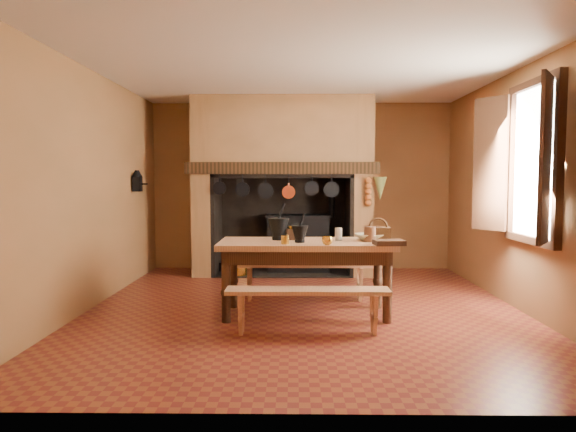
# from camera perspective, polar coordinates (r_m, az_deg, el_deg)

# --- Properties ---
(floor) EXTENTS (5.50, 5.50, 0.00)m
(floor) POSITION_cam_1_polar(r_m,az_deg,el_deg) (6.15, 1.76, -10.18)
(floor) COLOR brown
(floor) RESTS_ON ground
(ceiling) EXTENTS (5.50, 5.50, 0.00)m
(ceiling) POSITION_cam_1_polar(r_m,az_deg,el_deg) (6.10, 1.82, 16.26)
(ceiling) COLOR silver
(ceiling) RESTS_ON back_wall
(back_wall) EXTENTS (5.00, 0.02, 2.80)m
(back_wall) POSITION_cam_1_polar(r_m,az_deg,el_deg) (8.71, 1.46, 3.31)
(back_wall) COLOR #95643B
(back_wall) RESTS_ON floor
(wall_left) EXTENTS (0.02, 5.50, 2.80)m
(wall_left) POSITION_cam_1_polar(r_m,az_deg,el_deg) (6.42, -21.15, 2.79)
(wall_left) COLOR #95643B
(wall_left) RESTS_ON floor
(wall_right) EXTENTS (0.02, 5.50, 2.80)m
(wall_right) POSITION_cam_1_polar(r_m,az_deg,el_deg) (6.50, 24.42, 2.71)
(wall_right) COLOR #95643B
(wall_right) RESTS_ON floor
(wall_front) EXTENTS (5.00, 0.02, 2.80)m
(wall_front) POSITION_cam_1_polar(r_m,az_deg,el_deg) (3.21, 2.68, 2.11)
(wall_front) COLOR #95643B
(wall_front) RESTS_ON floor
(chimney_breast) EXTENTS (2.95, 0.96, 2.80)m
(chimney_breast) POSITION_cam_1_polar(r_m,az_deg,el_deg) (8.27, -0.59, 6.12)
(chimney_breast) COLOR #95643B
(chimney_breast) RESTS_ON floor
(iron_range) EXTENTS (1.12, 0.55, 1.60)m
(iron_range) POSITION_cam_1_polar(r_m,az_deg,el_deg) (8.47, 1.19, -2.93)
(iron_range) COLOR black
(iron_range) RESTS_ON floor
(hearth_pans) EXTENTS (0.51, 0.62, 0.20)m
(hearth_pans) POSITION_cam_1_polar(r_m,az_deg,el_deg) (8.35, -5.77, -5.75)
(hearth_pans) COLOR #BC8B2B
(hearth_pans) RESTS_ON floor
(hanging_pans) EXTENTS (1.92, 0.29, 0.27)m
(hanging_pans) POSITION_cam_1_polar(r_m,az_deg,el_deg) (7.77, -0.96, 2.93)
(hanging_pans) COLOR black
(hanging_pans) RESTS_ON chimney_breast
(onion_string) EXTENTS (0.12, 0.10, 0.46)m
(onion_string) POSITION_cam_1_polar(r_m,az_deg,el_deg) (7.83, 8.89, 2.67)
(onion_string) COLOR #AA4F1F
(onion_string) RESTS_ON chimney_breast
(herb_bunch) EXTENTS (0.20, 0.20, 0.35)m
(herb_bunch) POSITION_cam_1_polar(r_m,az_deg,el_deg) (7.85, 10.20, 3.02)
(herb_bunch) COLOR #5D6831
(herb_bunch) RESTS_ON chimney_breast
(window) EXTENTS (0.39, 1.75, 1.76)m
(window) POSITION_cam_1_polar(r_m,az_deg,el_deg) (6.08, 24.71, 5.47)
(window) COLOR white
(window) RESTS_ON wall_right
(wall_coffee_mill) EXTENTS (0.23, 0.16, 0.31)m
(wall_coffee_mill) POSITION_cam_1_polar(r_m,az_deg,el_deg) (7.85, -16.41, 3.92)
(wall_coffee_mill) COLOR black
(wall_coffee_mill) RESTS_ON wall_left
(work_table) EXTENTS (1.92, 0.85, 0.83)m
(work_table) POSITION_cam_1_polar(r_m,az_deg,el_deg) (5.72, 2.01, -4.10)
(work_table) COLOR tan
(work_table) RESTS_ON floor
(bench_front) EXTENTS (1.60, 0.28, 0.45)m
(bench_front) POSITION_cam_1_polar(r_m,az_deg,el_deg) (5.07, 2.19, -9.32)
(bench_front) COLOR tan
(bench_front) RESTS_ON floor
(bench_back) EXTENTS (1.70, 0.30, 0.48)m
(bench_back) POSITION_cam_1_polar(r_m,az_deg,el_deg) (6.45, 1.87, -6.26)
(bench_back) COLOR tan
(bench_back) RESTS_ON floor
(mortar_large) EXTENTS (0.25, 0.25, 0.42)m
(mortar_large) POSITION_cam_1_polar(r_m,az_deg,el_deg) (5.80, -1.06, -1.31)
(mortar_large) COLOR black
(mortar_large) RESTS_ON work_table
(mortar_small) EXTENTS (0.18, 0.18, 0.31)m
(mortar_small) POSITION_cam_1_polar(r_m,az_deg,el_deg) (5.56, 1.32, -1.89)
(mortar_small) COLOR black
(mortar_small) RESTS_ON work_table
(coffee_grinder) EXTENTS (0.18, 0.14, 0.19)m
(coffee_grinder) POSITION_cam_1_polar(r_m,az_deg,el_deg) (5.83, 0.42, -1.93)
(coffee_grinder) COLOR #331D10
(coffee_grinder) RESTS_ON work_table
(brass_mug_a) EXTENTS (0.11, 0.11, 0.09)m
(brass_mug_a) POSITION_cam_1_polar(r_m,az_deg,el_deg) (5.42, -0.33, -2.65)
(brass_mug_a) COLOR #BC8B2B
(brass_mug_a) RESTS_ON work_table
(brass_mug_b) EXTENTS (0.09, 0.09, 0.09)m
(brass_mug_b) POSITION_cam_1_polar(r_m,az_deg,el_deg) (5.82, 0.25, -2.21)
(brass_mug_b) COLOR #BC8B2B
(brass_mug_b) RESTS_ON work_table
(mixing_bowl) EXTENTS (0.35, 0.35, 0.08)m
(mixing_bowl) POSITION_cam_1_polar(r_m,az_deg,el_deg) (5.82, 9.02, -2.33)
(mixing_bowl) COLOR beige
(mixing_bowl) RESTS_ON work_table
(stoneware_crock) EXTENTS (0.17, 0.17, 0.17)m
(stoneware_crock) POSITION_cam_1_polar(r_m,az_deg,el_deg) (5.71, 9.09, -2.00)
(stoneware_crock) COLOR #54311F
(stoneware_crock) RESTS_ON work_table
(glass_jar) EXTENTS (0.11, 0.11, 0.14)m
(glass_jar) POSITION_cam_1_polar(r_m,az_deg,el_deg) (5.77, 5.63, -2.02)
(glass_jar) COLOR beige
(glass_jar) RESTS_ON work_table
(wicker_basket) EXTENTS (0.29, 0.22, 0.26)m
(wicker_basket) POSITION_cam_1_polar(r_m,az_deg,el_deg) (5.82, 9.98, -1.89)
(wicker_basket) COLOR #553519
(wicker_basket) RESTS_ON work_table
(wooden_tray) EXTENTS (0.33, 0.25, 0.05)m
(wooden_tray) POSITION_cam_1_polar(r_m,az_deg,el_deg) (5.45, 11.16, -2.91)
(wooden_tray) COLOR #331D10
(wooden_tray) RESTS_ON work_table
(brass_cup) EXTENTS (0.13, 0.13, 0.09)m
(brass_cup) POSITION_cam_1_polar(r_m,az_deg,el_deg) (5.36, 4.39, -2.77)
(brass_cup) COLOR #BC8B2B
(brass_cup) RESTS_ON work_table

